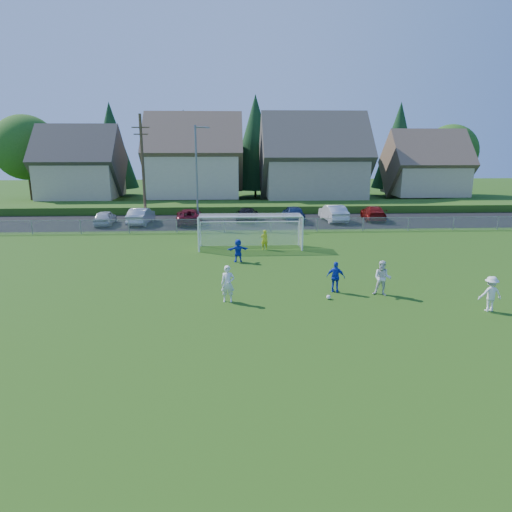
# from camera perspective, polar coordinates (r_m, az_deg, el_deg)

# --- Properties ---
(ground) EXTENTS (160.00, 160.00, 0.00)m
(ground) POSITION_cam_1_polar(r_m,az_deg,el_deg) (18.01, 1.34, -10.54)
(ground) COLOR #193D0C
(ground) RESTS_ON ground
(asphalt_lot) EXTENTS (60.00, 60.00, 0.00)m
(asphalt_lot) POSITION_cam_1_polar(r_m,az_deg,el_deg) (44.49, -1.30, 4.34)
(asphalt_lot) COLOR black
(asphalt_lot) RESTS_ON ground
(grass_embankment) EXTENTS (70.00, 6.00, 0.80)m
(grass_embankment) POSITION_cam_1_polar(r_m,az_deg,el_deg) (51.84, -1.55, 6.16)
(grass_embankment) COLOR #1E420F
(grass_embankment) RESTS_ON ground
(soccer_ball) EXTENTS (0.22, 0.22, 0.22)m
(soccer_ball) POSITION_cam_1_polar(r_m,az_deg,el_deg) (22.73, 9.06, -5.10)
(soccer_ball) COLOR white
(soccer_ball) RESTS_ON ground
(player_white_a) EXTENTS (0.67, 0.45, 1.79)m
(player_white_a) POSITION_cam_1_polar(r_m,az_deg,el_deg) (21.92, -3.55, -3.50)
(player_white_a) COLOR white
(player_white_a) RESTS_ON ground
(player_white_b) EXTENTS (1.06, 0.96, 1.79)m
(player_white_b) POSITION_cam_1_polar(r_m,az_deg,el_deg) (23.65, 15.52, -2.69)
(player_white_b) COLOR white
(player_white_b) RESTS_ON ground
(player_white_c) EXTENTS (1.07, 0.63, 1.64)m
(player_white_c) POSITION_cam_1_polar(r_m,az_deg,el_deg) (23.29, 27.26, -4.22)
(player_white_c) COLOR white
(player_white_c) RESTS_ON ground
(player_blue_a) EXTENTS (1.01, 0.68, 1.60)m
(player_blue_a) POSITION_cam_1_polar(r_m,az_deg,el_deg) (23.66, 9.94, -2.61)
(player_blue_a) COLOR #1433BC
(player_blue_a) RESTS_ON ground
(player_blue_b) EXTENTS (1.43, 0.66, 1.49)m
(player_blue_b) POSITION_cam_1_polar(r_m,az_deg,el_deg) (29.26, -2.26, 0.69)
(player_blue_b) COLOR #1433BC
(player_blue_b) RESTS_ON ground
(goalkeeper) EXTENTS (0.59, 0.46, 1.43)m
(goalkeeper) POSITION_cam_1_polar(r_m,az_deg,el_deg) (32.62, 1.06, 2.05)
(goalkeeper) COLOR yellow
(goalkeeper) RESTS_ON ground
(car_a) EXTENTS (1.86, 4.09, 1.36)m
(car_a) POSITION_cam_1_polar(r_m,az_deg,el_deg) (44.74, -18.36, 4.57)
(car_a) COLOR #B4B7BC
(car_a) RESTS_ON ground
(car_b) EXTENTS (1.93, 4.75, 1.53)m
(car_b) POSITION_cam_1_polar(r_m,az_deg,el_deg) (44.29, -14.19, 4.87)
(car_b) COLOR #B9B9B9
(car_b) RESTS_ON ground
(car_c) EXTENTS (2.81, 5.28, 1.41)m
(car_c) POSITION_cam_1_polar(r_m,az_deg,el_deg) (43.59, -8.34, 4.93)
(car_c) COLOR #580A16
(car_c) RESTS_ON ground
(car_d) EXTENTS (2.44, 4.90, 1.37)m
(car_d) POSITION_cam_1_polar(r_m,az_deg,el_deg) (44.34, -1.11, 5.20)
(car_d) COLOR black
(car_d) RESTS_ON ground
(car_e) EXTENTS (1.94, 4.63, 1.56)m
(car_e) POSITION_cam_1_polar(r_m,az_deg,el_deg) (44.63, 4.70, 5.34)
(car_e) COLOR #15254A
(car_e) RESTS_ON ground
(car_f) EXTENTS (2.10, 5.01, 1.61)m
(car_f) POSITION_cam_1_polar(r_m,az_deg,el_deg) (45.13, 9.64, 5.32)
(car_f) COLOR silver
(car_f) RESTS_ON ground
(car_g) EXTENTS (2.54, 5.03, 1.40)m
(car_g) POSITION_cam_1_polar(r_m,az_deg,el_deg) (46.72, 14.45, 5.23)
(car_g) COLOR maroon
(car_g) RESTS_ON ground
(soccer_goal) EXTENTS (7.42, 1.90, 2.50)m
(soccer_goal) POSITION_cam_1_polar(r_m,az_deg,el_deg) (32.93, -0.73, 3.77)
(soccer_goal) COLOR white
(soccer_goal) RESTS_ON ground
(chainlink_fence) EXTENTS (52.06, 0.06, 1.20)m
(chainlink_fence) POSITION_cam_1_polar(r_m,az_deg,el_deg) (38.96, -1.07, 3.88)
(chainlink_fence) COLOR gray
(chainlink_fence) RESTS_ON ground
(streetlight) EXTENTS (1.38, 0.18, 9.00)m
(streetlight) POSITION_cam_1_polar(r_m,az_deg,el_deg) (42.54, -7.38, 10.34)
(streetlight) COLOR slate
(streetlight) RESTS_ON ground
(utility_pole) EXTENTS (1.60, 0.26, 10.00)m
(utility_pole) POSITION_cam_1_polar(r_m,az_deg,el_deg) (44.17, -13.95, 10.58)
(utility_pole) COLOR #473321
(utility_pole) RESTS_ON ground
(houses_row) EXTENTS (53.90, 11.45, 13.27)m
(houses_row) POSITION_cam_1_polar(r_m,az_deg,el_deg) (58.89, 0.19, 13.88)
(houses_row) COLOR tan
(houses_row) RESTS_ON ground
(tree_row) EXTENTS (65.98, 12.36, 13.80)m
(tree_row) POSITION_cam_1_polar(r_m,az_deg,el_deg) (65.11, -0.96, 13.52)
(tree_row) COLOR #382616
(tree_row) RESTS_ON ground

